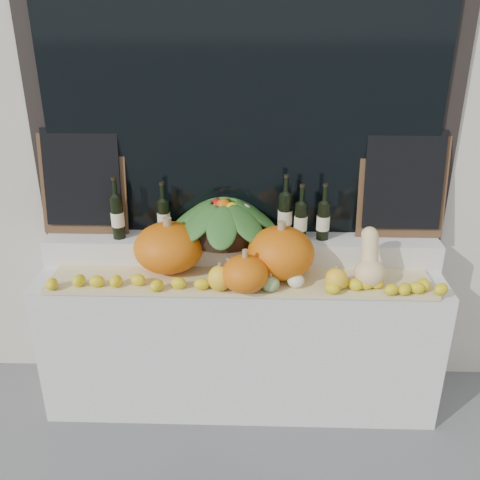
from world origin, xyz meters
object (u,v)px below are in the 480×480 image
wine_bottle_tall (285,215)px  pumpkin_right (281,253)px  pumpkin_left (169,247)px  produce_bowl (224,218)px  butternut_squash (370,264)px

wine_bottle_tall → pumpkin_right: bearing=-97.0°
pumpkin_left → produce_bowl: (0.30, 0.15, 0.12)m
pumpkin_left → pumpkin_right: bearing=-5.5°
pumpkin_right → pumpkin_left: bearing=174.5°
pumpkin_right → produce_bowl: produce_bowl is taller
pumpkin_left → pumpkin_right: pumpkin_right is taller
pumpkin_left → produce_bowl: bearing=26.7°
butternut_squash → pumpkin_right: bearing=171.6°
butternut_squash → produce_bowl: 0.85m
pumpkin_left → pumpkin_right: 0.63m
butternut_squash → produce_bowl: size_ratio=0.46×
butternut_squash → produce_bowl: bearing=160.4°
pumpkin_right → butternut_squash: bearing=-8.4°
pumpkin_left → wine_bottle_tall: size_ratio=1.04×
pumpkin_left → wine_bottle_tall: (0.66, 0.18, 0.13)m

